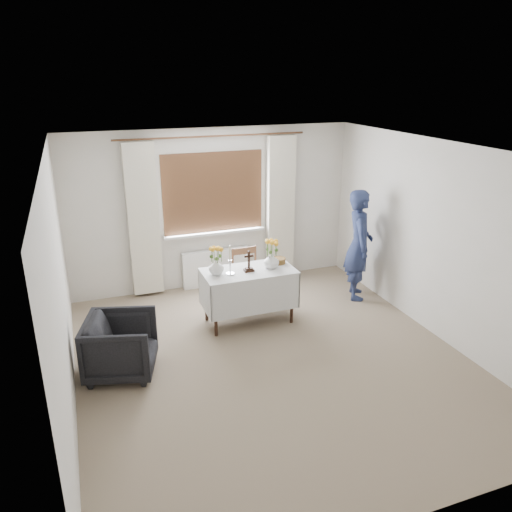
{
  "coord_description": "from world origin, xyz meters",
  "views": [
    {
      "loc": [
        -1.99,
        -4.83,
        3.25
      ],
      "look_at": [
        0.1,
        0.83,
        1.03
      ],
      "focal_mm": 35.0,
      "sensor_mm": 36.0,
      "label": 1
    }
  ],
  "objects_px": {
    "wooden_chair": "(248,280)",
    "armchair": "(121,346)",
    "wooden_cross": "(249,261)",
    "person": "(359,245)",
    "flower_vase_left": "(216,267)",
    "flower_vase_right": "(271,261)",
    "altar_table": "(249,296)"
  },
  "relations": [
    {
      "from": "wooden_chair",
      "to": "flower_vase_left",
      "type": "bearing_deg",
      "value": -146.88
    },
    {
      "from": "altar_table",
      "to": "armchair",
      "type": "distance_m",
      "value": 1.91
    },
    {
      "from": "altar_table",
      "to": "flower_vase_right",
      "type": "distance_m",
      "value": 0.59
    },
    {
      "from": "altar_table",
      "to": "wooden_chair",
      "type": "distance_m",
      "value": 0.44
    },
    {
      "from": "wooden_cross",
      "to": "flower_vase_right",
      "type": "bearing_deg",
      "value": 1.64
    },
    {
      "from": "armchair",
      "to": "wooden_cross",
      "type": "bearing_deg",
      "value": -53.43
    },
    {
      "from": "altar_table",
      "to": "wooden_chair",
      "type": "xyz_separation_m",
      "value": [
        0.14,
        0.41,
        0.06
      ]
    },
    {
      "from": "flower_vase_left",
      "to": "wooden_cross",
      "type": "bearing_deg",
      "value": -5.36
    },
    {
      "from": "armchair",
      "to": "person",
      "type": "relative_size",
      "value": 0.46
    },
    {
      "from": "person",
      "to": "wooden_cross",
      "type": "xyz_separation_m",
      "value": [
        -1.83,
        -0.25,
        0.07
      ]
    },
    {
      "from": "altar_table",
      "to": "flower_vase_left",
      "type": "bearing_deg",
      "value": 178.36
    },
    {
      "from": "wooden_cross",
      "to": "person",
      "type": "bearing_deg",
      "value": 8.72
    },
    {
      "from": "altar_table",
      "to": "wooden_cross",
      "type": "bearing_deg",
      "value": -101.22
    },
    {
      "from": "altar_table",
      "to": "flower_vase_right",
      "type": "bearing_deg",
      "value": -4.39
    },
    {
      "from": "flower_vase_left",
      "to": "flower_vase_right",
      "type": "relative_size",
      "value": 0.97
    },
    {
      "from": "armchair",
      "to": "wooden_cross",
      "type": "xyz_separation_m",
      "value": [
        1.78,
        0.67,
        0.56
      ]
    },
    {
      "from": "wooden_chair",
      "to": "person",
      "type": "xyz_separation_m",
      "value": [
        1.69,
        -0.19,
        0.39
      ]
    },
    {
      "from": "wooden_chair",
      "to": "flower_vase_left",
      "type": "relative_size",
      "value": 4.22
    },
    {
      "from": "wooden_chair",
      "to": "flower_vase_right",
      "type": "distance_m",
      "value": 0.63
    },
    {
      "from": "altar_table",
      "to": "person",
      "type": "height_order",
      "value": "person"
    },
    {
      "from": "wooden_chair",
      "to": "armchair",
      "type": "height_order",
      "value": "wooden_chair"
    },
    {
      "from": "person",
      "to": "flower_vase_left",
      "type": "relative_size",
      "value": 7.96
    },
    {
      "from": "altar_table",
      "to": "flower_vase_left",
      "type": "distance_m",
      "value": 0.66
    },
    {
      "from": "armchair",
      "to": "person",
      "type": "distance_m",
      "value": 3.76
    },
    {
      "from": "flower_vase_left",
      "to": "person",
      "type": "bearing_deg",
      "value": 5.26
    },
    {
      "from": "wooden_chair",
      "to": "armchair",
      "type": "relative_size",
      "value": 1.16
    },
    {
      "from": "flower_vase_left",
      "to": "altar_table",
      "type": "bearing_deg",
      "value": -1.64
    },
    {
      "from": "wooden_chair",
      "to": "wooden_cross",
      "type": "relative_size",
      "value": 3.1
    },
    {
      "from": "person",
      "to": "flower_vase_right",
      "type": "xyz_separation_m",
      "value": [
        -1.51,
        -0.25,
        0.03
      ]
    },
    {
      "from": "flower_vase_right",
      "to": "armchair",
      "type": "bearing_deg",
      "value": -162.29
    },
    {
      "from": "wooden_chair",
      "to": "wooden_cross",
      "type": "bearing_deg",
      "value": -109.37
    },
    {
      "from": "armchair",
      "to": "wooden_cross",
      "type": "distance_m",
      "value": 1.98
    }
  ]
}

